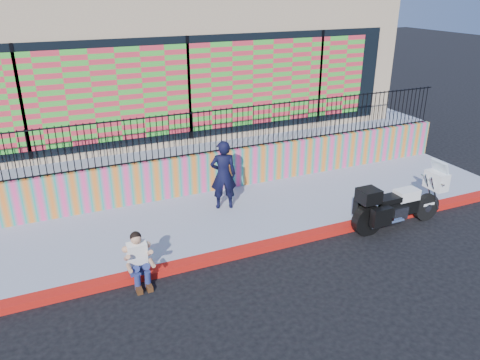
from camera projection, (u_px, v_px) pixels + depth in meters
ground at (252, 252)px, 10.37m from camera, size 90.00×90.00×0.00m
red_curb at (252, 249)px, 10.34m from camera, size 16.00×0.30×0.15m
sidewalk at (224, 218)px, 11.73m from camera, size 16.00×3.00×0.15m
mural_wall at (202, 173)px, 12.84m from camera, size 16.00×0.20×1.10m
metal_fence at (201, 133)px, 12.40m from camera, size 15.80×0.04×1.20m
elevated_platform at (156, 128)px, 17.17m from camera, size 16.00×10.00×1.25m
storefront_building at (152, 55)px, 15.97m from camera, size 14.00×8.06×4.00m
police_motorcycle at (398, 203)px, 11.20m from camera, size 2.50×0.83×1.56m
police_officer at (223, 175)px, 11.77m from camera, size 0.75×0.58×1.80m
seated_man at (139, 264)px, 9.11m from camera, size 0.54×0.71×1.06m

